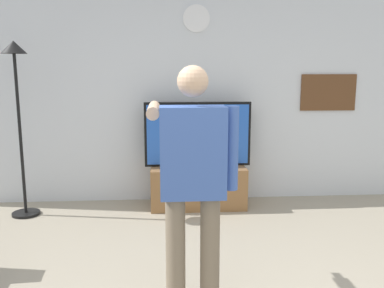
# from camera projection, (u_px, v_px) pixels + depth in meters

# --- Properties ---
(back_wall) EXTENTS (6.40, 0.10, 2.70)m
(back_wall) POSITION_uv_depth(u_px,v_px,m) (177.00, 97.00, 5.27)
(back_wall) COLOR silver
(back_wall) RESTS_ON ground_plane
(tv_stand) EXTENTS (1.17, 0.56, 0.51)m
(tv_stand) POSITION_uv_depth(u_px,v_px,m) (198.00, 186.00, 5.14)
(tv_stand) COLOR olive
(tv_stand) RESTS_ON ground_plane
(television) EXTENTS (1.32, 0.07, 0.80)m
(television) POSITION_uv_depth(u_px,v_px,m) (198.00, 134.00, 5.07)
(television) COLOR black
(television) RESTS_ON tv_stand
(wall_clock) EXTENTS (0.33, 0.03, 0.33)m
(wall_clock) POSITION_uv_depth(u_px,v_px,m) (196.00, 18.00, 5.06)
(wall_clock) COLOR white
(framed_picture) EXTENTS (0.73, 0.04, 0.47)m
(framed_picture) POSITION_uv_depth(u_px,v_px,m) (328.00, 92.00, 5.34)
(framed_picture) COLOR brown
(floor_lamp) EXTENTS (0.32, 0.32, 2.01)m
(floor_lamp) POSITION_uv_depth(u_px,v_px,m) (17.00, 93.00, 4.61)
(floor_lamp) COLOR black
(floor_lamp) RESTS_ON ground_plane
(person_standing_nearer_lamp) EXTENTS (0.63, 0.78, 1.73)m
(person_standing_nearer_lamp) POSITION_uv_depth(u_px,v_px,m) (193.00, 174.00, 2.82)
(person_standing_nearer_lamp) COLOR #7A6B56
(person_standing_nearer_lamp) RESTS_ON ground_plane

